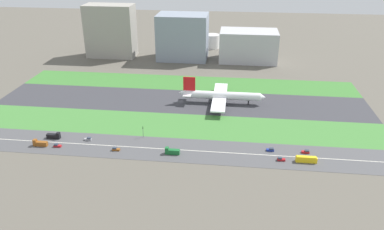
% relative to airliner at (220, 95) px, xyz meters
% --- Properties ---
extents(ground_plane, '(800.00, 800.00, 0.00)m').
position_rel_airliner_xyz_m(ground_plane, '(-29.35, -0.00, -6.23)').
color(ground_plane, '#5B564C').
extents(runway, '(280.00, 46.00, 0.10)m').
position_rel_airliner_xyz_m(runway, '(-29.35, -0.00, -6.18)').
color(runway, '#38383D').
rests_on(runway, ground_plane).
extents(grass_median_north, '(280.00, 36.00, 0.10)m').
position_rel_airliner_xyz_m(grass_median_north, '(-29.35, 41.00, -6.18)').
color(grass_median_north, '#3D7A33').
rests_on(grass_median_north, ground_plane).
extents(grass_median_south, '(280.00, 36.00, 0.10)m').
position_rel_airliner_xyz_m(grass_median_south, '(-29.35, -41.00, -6.18)').
color(grass_median_south, '#427F38').
rests_on(grass_median_south, ground_plane).
extents(highway, '(280.00, 28.00, 0.10)m').
position_rel_airliner_xyz_m(highway, '(-29.35, -73.00, -6.18)').
color(highway, '#4C4C4F').
rests_on(highway, ground_plane).
extents(highway_centerline, '(266.00, 0.50, 0.01)m').
position_rel_airliner_xyz_m(highway_centerline, '(-29.35, -73.00, -6.13)').
color(highway_centerline, silver).
rests_on(highway_centerline, highway).
extents(airliner, '(65.00, 56.00, 19.70)m').
position_rel_airliner_xyz_m(airliner, '(0.00, 0.00, 0.00)').
color(airliner, white).
rests_on(airliner, runway).
extents(bus_0, '(11.60, 2.50, 3.50)m').
position_rel_airliner_xyz_m(bus_0, '(51.85, -78.00, -4.41)').
color(bus_0, yellow).
rests_on(bus_0, highway).
extents(car_6, '(4.40, 1.80, 2.00)m').
position_rel_airliner_xyz_m(car_6, '(38.09, -78.00, -5.31)').
color(car_6, '#B2191E').
rests_on(car_6, highway).
extents(car_4, '(4.40, 1.80, 2.00)m').
position_rel_airliner_xyz_m(car_4, '(-77.61, -68.00, -5.31)').
color(car_4, '#99999E').
rests_on(car_4, highway).
extents(truck_1, '(8.40, 2.50, 4.00)m').
position_rel_airliner_xyz_m(truck_1, '(-99.66, -68.00, -4.56)').
color(truck_1, black).
rests_on(truck_1, highway).
extents(car_0, '(4.40, 1.80, 2.00)m').
position_rel_airliner_xyz_m(car_0, '(33.09, -68.00, -5.31)').
color(car_0, navy).
rests_on(car_0, highway).
extents(car_5, '(4.40, 1.80, 2.00)m').
position_rel_airliner_xyz_m(car_5, '(53.22, -68.00, -5.31)').
color(car_5, '#B2191E').
rests_on(car_5, highway).
extents(truck_0, '(8.40, 2.50, 4.00)m').
position_rel_airliner_xyz_m(truck_0, '(-23.68, -78.00, -4.56)').
color(truck_0, '#19662D').
rests_on(truck_0, highway).
extents(truck_2, '(8.40, 2.50, 4.00)m').
position_rel_airliner_xyz_m(truck_2, '(-103.78, -78.00, -4.56)').
color(truck_2, brown).
rests_on(truck_2, highway).
extents(car_1, '(4.40, 1.80, 2.00)m').
position_rel_airliner_xyz_m(car_1, '(-93.05, -78.00, -5.31)').
color(car_1, '#B2191E').
rests_on(car_1, highway).
extents(car_3, '(4.40, 1.80, 2.00)m').
position_rel_airliner_xyz_m(car_3, '(-57.11, -78.00, -5.31)').
color(car_3, brown).
rests_on(car_3, highway).
extents(traffic_light, '(0.36, 0.50, 7.20)m').
position_rel_airliner_xyz_m(traffic_light, '(-44.86, -60.01, -1.94)').
color(traffic_light, '#4C4C51').
rests_on(traffic_light, highway).
extents(terminal_building, '(49.48, 24.59, 53.12)m').
position_rel_airliner_xyz_m(terminal_building, '(-119.35, 114.00, 20.33)').
color(terminal_building, '#9E998E').
rests_on(terminal_building, ground_plane).
extents(hangar_building, '(50.14, 35.02, 45.25)m').
position_rel_airliner_xyz_m(hangar_building, '(-44.27, 114.00, 16.39)').
color(hangar_building, gray).
rests_on(hangar_building, ground_plane).
extents(office_tower, '(56.84, 34.67, 30.41)m').
position_rel_airliner_xyz_m(office_tower, '(22.22, 114.00, 8.97)').
color(office_tower, '#B2B2B7').
rests_on(office_tower, ground_plane).
extents(fuel_tank_west, '(16.57, 16.57, 15.29)m').
position_rel_airliner_xyz_m(fuel_tank_west, '(-17.28, 159.00, 1.41)').
color(fuel_tank_west, silver).
rests_on(fuel_tank_west, ground_plane).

